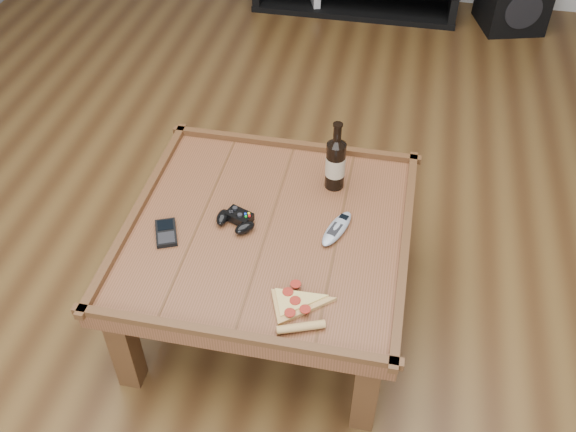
% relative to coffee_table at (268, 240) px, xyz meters
% --- Properties ---
extents(ground, '(6.00, 6.00, 0.00)m').
position_rel_coffee_table_xyz_m(ground, '(0.00, 0.00, -0.39)').
color(ground, '#422812').
rests_on(ground, ground).
extents(coffee_table, '(1.03, 1.03, 0.48)m').
position_rel_coffee_table_xyz_m(coffee_table, '(0.00, 0.00, 0.00)').
color(coffee_table, '#543018').
rests_on(coffee_table, ground).
extents(beer_bottle, '(0.07, 0.07, 0.29)m').
position_rel_coffee_table_xyz_m(beer_bottle, '(0.20, 0.28, 0.17)').
color(beer_bottle, black).
rests_on(beer_bottle, coffee_table).
extents(game_controller, '(0.16, 0.14, 0.04)m').
position_rel_coffee_table_xyz_m(game_controller, '(-0.12, -0.00, 0.08)').
color(game_controller, black).
rests_on(game_controller, coffee_table).
extents(pizza_slice, '(0.25, 0.31, 0.03)m').
position_rel_coffee_table_xyz_m(pizza_slice, '(0.17, -0.33, 0.07)').
color(pizza_slice, tan).
rests_on(pizza_slice, coffee_table).
extents(smartphone, '(0.12, 0.15, 0.02)m').
position_rel_coffee_table_xyz_m(smartphone, '(-0.34, -0.10, 0.07)').
color(smartphone, black).
rests_on(smartphone, coffee_table).
extents(remote_control, '(0.12, 0.21, 0.03)m').
position_rel_coffee_table_xyz_m(remote_control, '(0.24, 0.03, 0.07)').
color(remote_control, gray).
rests_on(remote_control, coffee_table).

